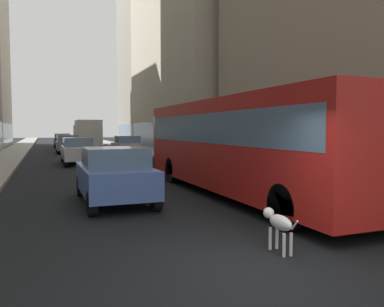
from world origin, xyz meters
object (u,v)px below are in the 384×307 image
transit_bus (240,140)px  box_truck (87,133)px  car_white_van (77,150)px  dalmatian_dog (278,223)px  car_black_suv (62,141)px  car_grey_wagon (67,144)px  car_blue_hatchback (114,175)px  car_silver_sedan (127,146)px

transit_bus → box_truck: bearing=92.9°
car_white_van → dalmatian_dog: size_ratio=4.97×
transit_bus → car_black_suv: size_ratio=2.86×
car_black_suv → car_grey_wagon: size_ratio=0.98×
car_blue_hatchback → dalmatian_dog: 5.78m
dalmatian_dog → car_silver_sedan: bearing=84.9°
car_silver_sedan → car_black_suv: bearing=103.3°
transit_bus → dalmatian_dog: bearing=-111.4°
car_black_suv → dalmatian_dog: (1.92, -40.33, -0.31)m
car_silver_sedan → dalmatian_dog: bearing=-95.1°
transit_bus → car_white_van: transit_bus is taller
car_black_suv → car_silver_sedan: bearing=-76.7°
car_blue_hatchback → car_grey_wagon: (0.00, 24.46, 0.00)m
car_silver_sedan → car_blue_hatchback: (-4.00, -17.93, 0.00)m
transit_bus → box_truck: (-1.60, 31.34, -0.11)m
transit_bus → car_grey_wagon: 24.93m
car_blue_hatchback → box_truck: 31.32m
car_blue_hatchback → car_grey_wagon: 24.46m
car_black_suv → transit_bus: bearing=-83.5°
box_truck → dalmatian_dog: 36.68m
transit_bus → dalmatian_dog: (-2.08, -5.31, -1.26)m
car_black_suv → box_truck: (2.40, -3.67, 0.85)m
car_white_van → car_blue_hatchback: same height
car_blue_hatchback → dalmatian_dog: car_blue_hatchback is taller
car_black_suv → car_blue_hatchback: (-0.00, -34.89, 0.00)m
car_silver_sedan → car_white_van: 6.11m
car_white_van → car_blue_hatchback: bearing=-90.0°
car_black_suv → car_grey_wagon: same height
car_blue_hatchback → car_white_van: bearing=90.0°
car_white_van → car_grey_wagon: (0.00, 11.15, -0.00)m
transit_bus → car_grey_wagon: bearing=99.2°
car_black_suv → car_blue_hatchback: 34.89m
car_blue_hatchback → car_silver_sedan: bearing=77.4°
transit_bus → dalmatian_dog: size_ratio=11.98×
car_silver_sedan → car_grey_wagon: same height
transit_bus → car_silver_sedan: (0.00, 18.06, -0.96)m
car_white_van → car_silver_sedan: bearing=49.1°
car_grey_wagon → car_blue_hatchback: bearing=-90.0°
car_white_van → car_black_suv: size_ratio=1.19×
car_black_suv → car_blue_hatchback: bearing=-90.0°
dalmatian_dog → car_white_van: bearing=95.8°
car_blue_hatchback → dalmatian_dog: size_ratio=4.09×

